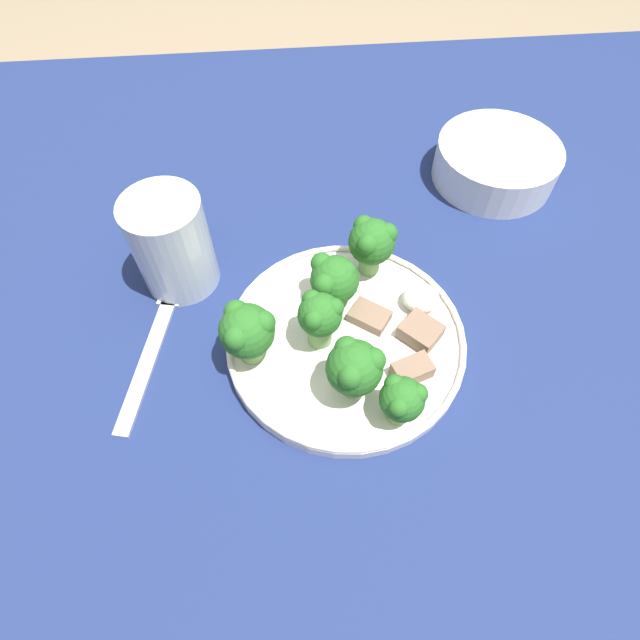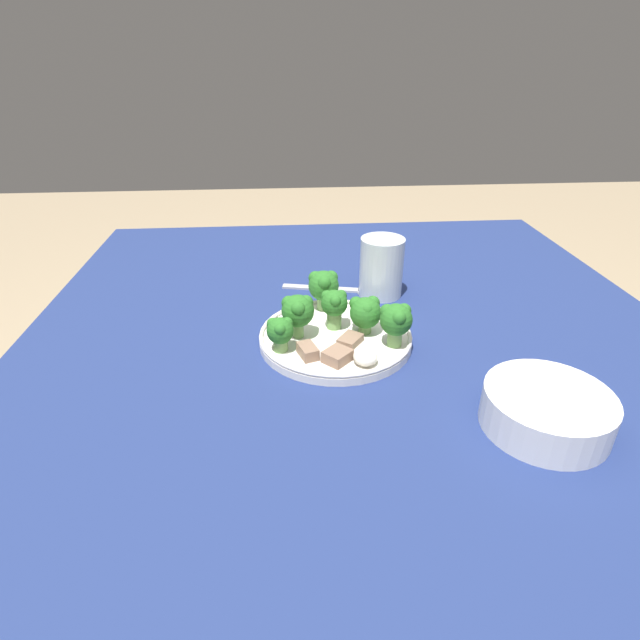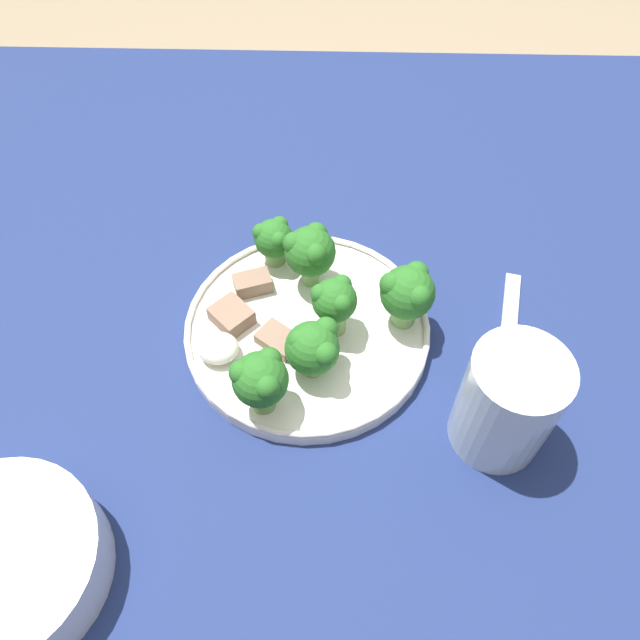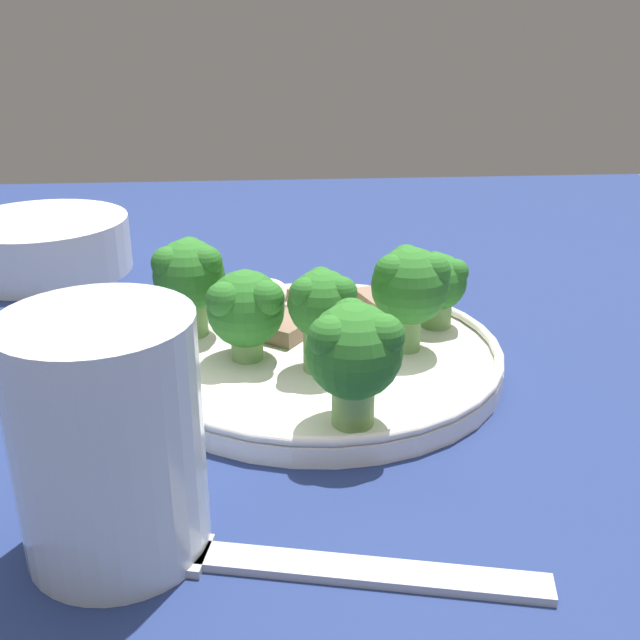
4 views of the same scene
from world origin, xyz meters
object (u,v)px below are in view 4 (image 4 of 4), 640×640
at_px(fork, 310,564).
at_px(cream_bowl, 50,246).
at_px(drinking_glass, 123,449).
at_px(dinner_plate, 327,355).

relative_size(fork, cream_bowl, 1.41).
height_order(fork, drinking_glass, drinking_glass).
relative_size(cream_bowl, drinking_glass, 1.39).
xyz_separation_m(dinner_plate, cream_bowl, (0.21, 0.23, 0.01)).
bearing_deg(fork, dinner_plate, -7.12).
distance_m(dinner_plate, cream_bowl, 0.31).
xyz_separation_m(fork, drinking_glass, (0.02, 0.08, 0.05)).
xyz_separation_m(dinner_plate, drinking_glass, (-0.16, 0.10, 0.04)).
distance_m(dinner_plate, drinking_glass, 0.20).
distance_m(dinner_plate, fork, 0.19).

